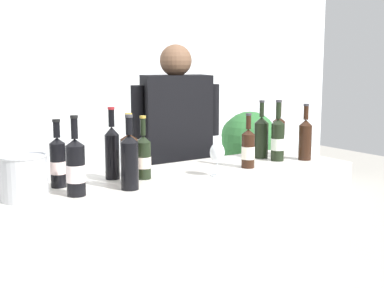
{
  "coord_description": "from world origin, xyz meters",
  "views": [
    {
      "loc": [
        -1.32,
        -2.2,
        1.57
      ],
      "look_at": [
        0.19,
        0.0,
        1.13
      ],
      "focal_mm": 49.49,
      "sensor_mm": 36.0,
      "label": 1
    }
  ],
  "objects_px": {
    "wine_bottle_1": "(76,167)",
    "ice_bucket": "(24,177)",
    "wine_bottle_2": "(305,138)",
    "person_server": "(176,179)",
    "wine_bottle_3": "(143,157)",
    "wine_bottle_8": "(130,160)",
    "wine_bottle_7": "(278,139)",
    "wine_bottle_9": "(261,136)",
    "wine_bottle_6": "(58,162)",
    "wine_bottle_5": "(278,135)",
    "potted_shrub": "(241,162)",
    "wine_bottle_4": "(112,151)",
    "wine_bottle_0": "(248,148)",
    "wine_bottle_10": "(129,159)",
    "wine_glass": "(217,154)"
  },
  "relations": [
    {
      "from": "wine_bottle_5",
      "to": "wine_bottle_10",
      "type": "relative_size",
      "value": 1.0
    },
    {
      "from": "wine_bottle_5",
      "to": "wine_bottle_2",
      "type": "bearing_deg",
      "value": -89.06
    },
    {
      "from": "wine_bottle_2",
      "to": "wine_bottle_4",
      "type": "height_order",
      "value": "wine_bottle_4"
    },
    {
      "from": "wine_bottle_6",
      "to": "wine_bottle_7",
      "type": "height_order",
      "value": "wine_bottle_7"
    },
    {
      "from": "wine_bottle_10",
      "to": "wine_bottle_3",
      "type": "bearing_deg",
      "value": 26.92
    },
    {
      "from": "wine_bottle_4",
      "to": "wine_bottle_7",
      "type": "height_order",
      "value": "wine_bottle_4"
    },
    {
      "from": "wine_bottle_9",
      "to": "ice_bucket",
      "type": "xyz_separation_m",
      "value": [
        -1.44,
        -0.15,
        -0.03
      ]
    },
    {
      "from": "person_server",
      "to": "potted_shrub",
      "type": "xyz_separation_m",
      "value": [
        1.09,
        0.67,
        -0.12
      ]
    },
    {
      "from": "wine_bottle_0",
      "to": "wine_bottle_10",
      "type": "relative_size",
      "value": 0.89
    },
    {
      "from": "wine_bottle_4",
      "to": "wine_bottle_9",
      "type": "distance_m",
      "value": 0.97
    },
    {
      "from": "wine_bottle_3",
      "to": "person_server",
      "type": "relative_size",
      "value": 0.19
    },
    {
      "from": "wine_bottle_1",
      "to": "ice_bucket",
      "type": "height_order",
      "value": "wine_bottle_1"
    },
    {
      "from": "potted_shrub",
      "to": "wine_bottle_8",
      "type": "bearing_deg",
      "value": -142.5
    },
    {
      "from": "wine_bottle_2",
      "to": "wine_bottle_4",
      "type": "bearing_deg",
      "value": 170.91
    },
    {
      "from": "wine_bottle_7",
      "to": "wine_bottle_8",
      "type": "xyz_separation_m",
      "value": [
        -1.02,
        -0.13,
        0.01
      ]
    },
    {
      "from": "wine_bottle_5",
      "to": "wine_bottle_6",
      "type": "xyz_separation_m",
      "value": [
        -1.41,
        -0.05,
        -0.0
      ]
    },
    {
      "from": "wine_bottle_7",
      "to": "wine_glass",
      "type": "height_order",
      "value": "wine_bottle_7"
    },
    {
      "from": "wine_bottle_0",
      "to": "wine_bottle_2",
      "type": "height_order",
      "value": "wine_bottle_2"
    },
    {
      "from": "wine_bottle_2",
      "to": "potted_shrub",
      "type": "height_order",
      "value": "wine_bottle_2"
    },
    {
      "from": "wine_bottle_4",
      "to": "potted_shrub",
      "type": "distance_m",
      "value": 2.13
    },
    {
      "from": "ice_bucket",
      "to": "person_server",
      "type": "distance_m",
      "value": 1.31
    },
    {
      "from": "wine_bottle_2",
      "to": "wine_bottle_7",
      "type": "xyz_separation_m",
      "value": [
        -0.15,
        0.07,
        -0.0
      ]
    },
    {
      "from": "ice_bucket",
      "to": "wine_glass",
      "type": "bearing_deg",
      "value": -6.07
    },
    {
      "from": "wine_bottle_8",
      "to": "person_server",
      "type": "distance_m",
      "value": 1.03
    },
    {
      "from": "wine_bottle_2",
      "to": "wine_bottle_10",
      "type": "bearing_deg",
      "value": 177.54
    },
    {
      "from": "wine_bottle_6",
      "to": "wine_bottle_8",
      "type": "bearing_deg",
      "value": -41.85
    },
    {
      "from": "wine_bottle_10",
      "to": "wine_bottle_0",
      "type": "bearing_deg",
      "value": -2.74
    },
    {
      "from": "wine_bottle_0",
      "to": "wine_bottle_8",
      "type": "bearing_deg",
      "value": -174.85
    },
    {
      "from": "wine_bottle_8",
      "to": "potted_shrub",
      "type": "height_order",
      "value": "wine_bottle_8"
    },
    {
      "from": "wine_bottle_7",
      "to": "ice_bucket",
      "type": "relative_size",
      "value": 1.69
    },
    {
      "from": "wine_bottle_6",
      "to": "wine_bottle_7",
      "type": "relative_size",
      "value": 0.89
    },
    {
      "from": "wine_bottle_4",
      "to": "wine_bottle_0",
      "type": "bearing_deg",
      "value": -13.1
    },
    {
      "from": "wine_bottle_1",
      "to": "wine_bottle_4",
      "type": "xyz_separation_m",
      "value": [
        0.27,
        0.2,
        0.01
      ]
    },
    {
      "from": "wine_bottle_5",
      "to": "potted_shrub",
      "type": "bearing_deg",
      "value": 60.73
    },
    {
      "from": "wine_bottle_7",
      "to": "wine_bottle_9",
      "type": "xyz_separation_m",
      "value": [
        -0.02,
        0.12,
        0.0
      ]
    },
    {
      "from": "person_server",
      "to": "potted_shrub",
      "type": "bearing_deg",
      "value": 31.78
    },
    {
      "from": "wine_bottle_1",
      "to": "wine_bottle_5",
      "type": "height_order",
      "value": "wine_bottle_1"
    },
    {
      "from": "wine_bottle_1",
      "to": "wine_bottle_6",
      "type": "xyz_separation_m",
      "value": [
        -0.01,
        0.19,
        -0.01
      ]
    },
    {
      "from": "wine_bottle_1",
      "to": "wine_bottle_8",
      "type": "height_order",
      "value": "wine_bottle_1"
    },
    {
      "from": "wine_bottle_2",
      "to": "wine_bottle_4",
      "type": "xyz_separation_m",
      "value": [
        -1.14,
        0.18,
        0.01
      ]
    },
    {
      "from": "wine_bottle_3",
      "to": "wine_bottle_8",
      "type": "xyz_separation_m",
      "value": [
        -0.16,
        -0.15,
        0.02
      ]
    },
    {
      "from": "wine_bottle_4",
      "to": "wine_bottle_9",
      "type": "xyz_separation_m",
      "value": [
        0.97,
        0.01,
        -0.01
      ]
    },
    {
      "from": "wine_bottle_1",
      "to": "wine_bottle_3",
      "type": "xyz_separation_m",
      "value": [
        0.4,
        0.12,
        -0.02
      ]
    },
    {
      "from": "wine_glass",
      "to": "ice_bucket",
      "type": "distance_m",
      "value": 0.94
    },
    {
      "from": "wine_bottle_6",
      "to": "potted_shrub",
      "type": "bearing_deg",
      "value": 29.37
    },
    {
      "from": "wine_bottle_0",
      "to": "wine_glass",
      "type": "distance_m",
      "value": 0.27
    },
    {
      "from": "wine_bottle_2",
      "to": "person_server",
      "type": "distance_m",
      "value": 0.85
    },
    {
      "from": "wine_bottle_3",
      "to": "potted_shrub",
      "type": "bearing_deg",
      "value": 36.73
    },
    {
      "from": "wine_bottle_1",
      "to": "wine_bottle_8",
      "type": "bearing_deg",
      "value": -7.44
    },
    {
      "from": "wine_bottle_6",
      "to": "wine_bottle_8",
      "type": "height_order",
      "value": "wine_bottle_8"
    }
  ]
}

